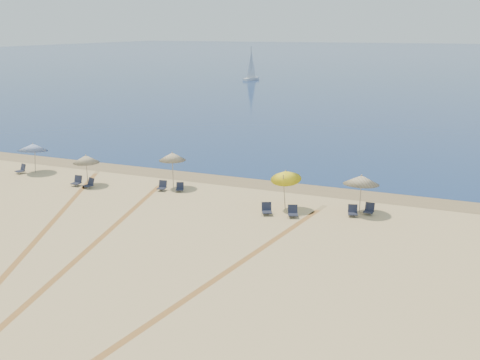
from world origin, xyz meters
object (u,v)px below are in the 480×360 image
(chair_2, at_px, (90,184))
(chair_3, at_px, (162,186))
(chair_6, at_px, (293,212))
(chair_1, at_px, (77,181))
(chair_5, at_px, (267,209))
(umbrella_3, at_px, (286,175))
(sailboat_1, at_px, (251,70))
(umbrella_0, at_px, (33,147))
(umbrella_2, at_px, (172,156))
(umbrella_4, at_px, (361,180))
(chair_4, at_px, (180,188))
(chair_8, at_px, (369,209))
(chair_0, at_px, (21,169))
(umbrella_1, at_px, (86,159))
(chair_7, at_px, (353,211))

(chair_2, relative_size, chair_3, 1.09)
(chair_2, distance_m, chair_6, 15.26)
(chair_1, height_order, chair_5, chair_5)
(umbrella_3, distance_m, sailboat_1, 87.91)
(chair_1, bearing_deg, umbrella_0, 159.43)
(umbrella_2, xyz_separation_m, umbrella_4, (13.36, -0.58, -0.17))
(umbrella_4, height_order, sailboat_1, sailboat_1)
(chair_4, height_order, chair_8, chair_8)
(umbrella_0, relative_size, chair_0, 2.79)
(umbrella_3, relative_size, chair_3, 3.63)
(chair_8, bearing_deg, sailboat_1, 119.10)
(chair_0, xyz_separation_m, chair_8, (26.92, 0.35, -0.02))
(chair_4, height_order, chair_5, chair_5)
(chair_4, xyz_separation_m, sailboat_1, (-25.22, 80.50, 1.92))
(umbrella_1, distance_m, umbrella_4, 19.48)
(umbrella_0, relative_size, umbrella_4, 0.99)
(umbrella_1, bearing_deg, umbrella_4, 3.49)
(umbrella_2, height_order, chair_8, umbrella_2)
(umbrella_3, distance_m, chair_7, 4.63)
(chair_0, distance_m, chair_3, 12.60)
(umbrella_2, relative_size, umbrella_3, 0.96)
(chair_1, height_order, chair_2, chair_1)
(chair_2, distance_m, chair_7, 18.60)
(chair_0, height_order, chair_4, chair_0)
(chair_7, height_order, sailboat_1, sailboat_1)
(umbrella_4, height_order, chair_2, umbrella_4)
(chair_0, height_order, sailboat_1, sailboat_1)
(umbrella_0, height_order, umbrella_1, umbrella_0)
(chair_6, height_order, chair_7, chair_6)
(umbrella_3, xyz_separation_m, chair_0, (-21.83, 0.63, -1.89))
(chair_8, bearing_deg, chair_6, -148.15)
(chair_0, relative_size, sailboat_1, 0.12)
(chair_2, height_order, chair_4, chair_2)
(umbrella_2, xyz_separation_m, umbrella_3, (8.88, -1.63, -0.06))
(chair_0, bearing_deg, umbrella_1, 13.60)
(chair_2, height_order, chair_3, chair_2)
(umbrella_3, relative_size, chair_8, 3.85)
(chair_4, bearing_deg, chair_6, -34.51)
(umbrella_0, relative_size, umbrella_2, 0.92)
(chair_7, bearing_deg, sailboat_1, 100.69)
(umbrella_3, bearing_deg, chair_3, 175.85)
(chair_3, bearing_deg, chair_5, -23.39)
(umbrella_1, distance_m, chair_2, 1.83)
(chair_5, xyz_separation_m, chair_6, (1.62, 0.15, -0.01))
(chair_8, bearing_deg, chair_0, -175.60)
(chair_7, height_order, chair_8, chair_8)
(umbrella_4, xyz_separation_m, chair_0, (-26.32, -0.43, -1.77))
(umbrella_1, xyz_separation_m, umbrella_2, (6.08, 1.76, 0.34))
(chair_3, height_order, chair_6, chair_6)
(umbrella_4, relative_size, chair_7, 3.14)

